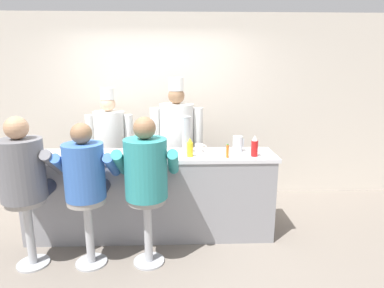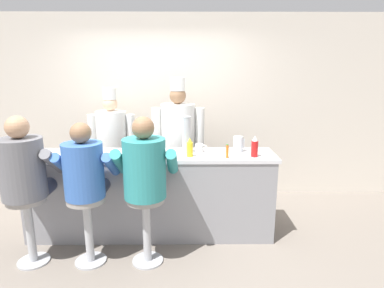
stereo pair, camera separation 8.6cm
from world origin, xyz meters
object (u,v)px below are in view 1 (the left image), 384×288
object	(u,v)px
ketchup_bottle_red	(255,147)
cook_in_whites_far	(177,139)
mustard_bottle_yellow	(190,148)
coffee_mug_white	(199,148)
water_pitcher_clear	(238,144)
hot_sauce_bottle_orange	(227,151)
breakfast_plate	(130,156)
diner_seated_blue	(86,177)
cup_stack_steel	(186,135)
cereal_bowl	(85,151)
diner_seated_teal	(146,173)
diner_seated_grey	(24,174)
cook_in_whites_near	(110,142)

from	to	relation	value
ketchup_bottle_red	cook_in_whites_far	distance (m)	1.23
mustard_bottle_yellow	coffee_mug_white	world-z (taller)	mustard_bottle_yellow
water_pitcher_clear	hot_sauce_bottle_orange	bearing A→B (deg)	-120.42
mustard_bottle_yellow	breakfast_plate	world-z (taller)	mustard_bottle_yellow
ketchup_bottle_red	diner_seated_blue	xyz separation A→B (m)	(-1.72, -0.43, -0.18)
ketchup_bottle_red	cup_stack_steel	size ratio (longest dim) A/B	0.56
cereal_bowl	diner_seated_teal	distance (m)	0.98
water_pitcher_clear	cup_stack_steel	xyz separation A→B (m)	(-0.60, -0.06, 0.12)
water_pitcher_clear	diner_seated_teal	distance (m)	1.19
coffee_mug_white	cup_stack_steel	distance (m)	0.22
mustard_bottle_yellow	cereal_bowl	xyz separation A→B (m)	(-1.19, 0.17, -0.07)
coffee_mug_white	diner_seated_grey	world-z (taller)	diner_seated_grey
coffee_mug_white	diner_seated_blue	distance (m)	1.29
breakfast_plate	cereal_bowl	distance (m)	0.56
diner_seated_blue	cook_in_whites_near	world-z (taller)	cook_in_whites_near
cereal_bowl	cook_in_whites_far	distance (m)	1.24
breakfast_plate	cook_in_whites_far	bearing A→B (deg)	60.15
mustard_bottle_yellow	diner_seated_grey	xyz separation A→B (m)	(-1.59, -0.44, -0.13)
water_pitcher_clear	cook_in_whites_far	distance (m)	0.97
diner_seated_teal	cup_stack_steel	bearing A→B (deg)	56.19
water_pitcher_clear	cup_stack_steel	distance (m)	0.61
cup_stack_steel	cook_in_whites_near	world-z (taller)	cook_in_whites_near
hot_sauce_bottle_orange	mustard_bottle_yellow	bearing A→B (deg)	171.78
hot_sauce_bottle_orange	ketchup_bottle_red	bearing A→B (deg)	9.09
mustard_bottle_yellow	cook_in_whites_near	xyz separation A→B (m)	(-1.09, 1.01, -0.16)
ketchup_bottle_red	water_pitcher_clear	world-z (taller)	ketchup_bottle_red
water_pitcher_clear	coffee_mug_white	distance (m)	0.45
hot_sauce_bottle_orange	diner_seated_blue	bearing A→B (deg)	-164.81
ketchup_bottle_red	mustard_bottle_yellow	distance (m)	0.71
ketchup_bottle_red	cup_stack_steel	xyz separation A→B (m)	(-0.74, 0.16, 0.10)
cup_stack_steel	diner_seated_grey	bearing A→B (deg)	-159.24
hot_sauce_bottle_orange	cook_in_whites_near	bearing A→B (deg)	144.41
diner_seated_grey	cook_in_whites_far	size ratio (longest dim) A/B	0.83
coffee_mug_white	cook_in_whites_near	size ratio (longest dim) A/B	0.08
cereal_bowl	cup_stack_steel	distance (m)	1.17
breakfast_plate	diner_seated_blue	world-z (taller)	diner_seated_blue
diner_seated_teal	diner_seated_grey	bearing A→B (deg)	179.98
coffee_mug_white	diner_seated_blue	world-z (taller)	diner_seated_blue
diner_seated_grey	ketchup_bottle_red	bearing A→B (deg)	10.58
water_pitcher_clear	cook_in_whites_far	bearing A→B (deg)	137.79
diner_seated_teal	cook_in_whites_far	distance (m)	1.33
mustard_bottle_yellow	diner_seated_blue	size ratio (longest dim) A/B	0.15
hot_sauce_bottle_orange	diner_seated_grey	world-z (taller)	diner_seated_grey
water_pitcher_clear	diner_seated_blue	world-z (taller)	diner_seated_blue
cup_stack_steel	mustard_bottle_yellow	bearing A→B (deg)	-75.95
diner_seated_blue	ketchup_bottle_red	bearing A→B (deg)	14.14
cereal_bowl	diner_seated_grey	bearing A→B (deg)	-123.38
cup_stack_steel	diner_seated_grey	world-z (taller)	diner_seated_grey
ketchup_bottle_red	coffee_mug_white	world-z (taller)	ketchup_bottle_red
coffee_mug_white	diner_seated_blue	size ratio (longest dim) A/B	0.10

